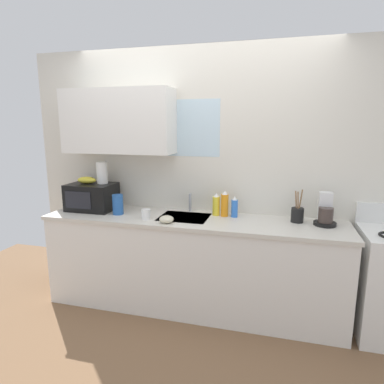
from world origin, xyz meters
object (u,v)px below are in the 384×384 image
Objects in this scene: dish_soap_bottle_orange at (225,204)px; utensil_crock at (297,214)px; banana_bunch at (87,180)px; microwave at (92,197)px; paper_towel_roll at (102,173)px; coffee_maker at (325,213)px; dish_soap_bottle_blue at (234,207)px; dish_soap_bottle_yellow at (216,205)px; small_bowl at (166,219)px; cereal_canister at (118,205)px; mug_white at (146,214)px.

dish_soap_bottle_orange is 0.66m from utensil_crock.
microwave is at bearing -1.80° from banana_bunch.
banana_bunch is 0.91× the size of paper_towel_roll.
coffee_maker is 0.80m from dish_soap_bottle_blue.
paper_towel_roll is at bearing 27.17° from microwave.
microwave is at bearing -178.47° from coffee_maker.
microwave is at bearing -174.83° from dish_soap_bottle_yellow.
banana_bunch is 0.18m from paper_towel_roll.
small_bowl is at bearing -15.57° from microwave.
paper_towel_roll reaches higher than cereal_canister.
coffee_maker is 1.39× the size of dish_soap_bottle_blue.
dish_soap_bottle_blue is (1.35, 0.04, -0.29)m from paper_towel_roll.
dish_soap_bottle_blue is 0.57m from utensil_crock.
mug_white is at bearing -15.21° from cereal_canister.
paper_towel_roll is (0.15, 0.05, 0.08)m from banana_bunch.
paper_towel_roll reaches higher than mug_white.
banana_bunch reaches higher than small_bowl.
paper_towel_roll is 0.40m from cereal_canister.
mug_white is 0.23m from small_bowl.
coffee_maker is 1.91m from cereal_canister.
banana_bunch reaches higher than dish_soap_bottle_yellow.
paper_towel_roll is 1.28m from dish_soap_bottle_orange.
banana_bunch is at bearing 178.20° from microwave.
dish_soap_bottle_blue is 1.03× the size of cereal_canister.
utensil_crock is at bearing -3.35° from dish_soap_bottle_yellow.
dish_soap_bottle_blue is 0.67× the size of utensil_crock.
dish_soap_bottle_blue is (0.09, -0.01, -0.02)m from dish_soap_bottle_orange.
dish_soap_bottle_yellow is at bearing 5.17° from microwave.
paper_towel_roll is (0.10, 0.05, 0.24)m from microwave.
cereal_canister is 0.65× the size of utensil_crock.
banana_bunch is (-0.05, 0.00, 0.17)m from microwave.
banana_bunch reaches higher than mug_white.
coffee_maker is at bearing 12.81° from small_bowl.
mug_white is at bearing -153.17° from dish_soap_bottle_yellow.
cereal_canister is at bearing -14.38° from banana_bunch.
paper_towel_roll reaches higher than dish_soap_bottle_orange.
microwave is 0.36m from cereal_canister.
cereal_canister is 1.50× the size of small_bowl.
banana_bunch is at bearing -175.09° from dish_soap_bottle_yellow.
coffee_maker reaches higher than small_bowl.
banana_bunch is at bearing 165.24° from mug_white.
paper_towel_roll reaches higher than dish_soap_bottle_yellow.
dish_soap_bottle_yellow is 0.67m from mug_white.
mug_white is 0.73× the size of small_bowl.
dish_soap_bottle_yellow is (1.17, 0.06, -0.28)m from paper_towel_roll.
paper_towel_roll reaches higher than coffee_maker.
cereal_canister is at bearing -175.25° from coffee_maker.
microwave reaches higher than cereal_canister.
utensil_crock is (2.07, 0.07, -0.23)m from banana_bunch.
utensil_crock is at bearing 0.59° from paper_towel_roll.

